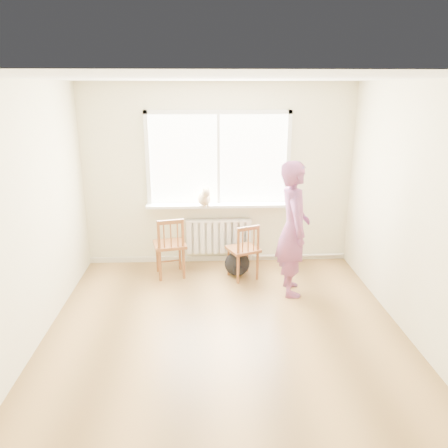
{
  "coord_description": "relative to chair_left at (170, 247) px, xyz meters",
  "views": [
    {
      "loc": [
        -0.21,
        -4.16,
        2.63
      ],
      "look_at": [
        0.04,
        1.2,
        0.93
      ],
      "focal_mm": 35.0,
      "sensor_mm": 36.0,
      "label": 1
    }
  ],
  "objects": [
    {
      "name": "floor",
      "position": [
        0.71,
        -1.67,
        -0.45
      ],
      "size": [
        4.5,
        4.5,
        0.0
      ],
      "primitive_type": "plane",
      "color": "#A97D45",
      "rests_on": "ground"
    },
    {
      "name": "ceiling",
      "position": [
        0.71,
        -1.67,
        2.25
      ],
      "size": [
        4.5,
        4.5,
        0.0
      ],
      "primitive_type": "plane",
      "rotation": [
        3.14,
        0.0,
        0.0
      ],
      "color": "white",
      "rests_on": "back_wall"
    },
    {
      "name": "back_wall",
      "position": [
        0.71,
        0.58,
        0.9
      ],
      "size": [
        4.0,
        0.01,
        2.7
      ],
      "primitive_type": "cube",
      "color": "beige",
      "rests_on": "ground"
    },
    {
      "name": "window",
      "position": [
        0.71,
        0.55,
        1.21
      ],
      "size": [
        2.12,
        0.05,
        1.42
      ],
      "color": "white",
      "rests_on": "back_wall"
    },
    {
      "name": "windowsill",
      "position": [
        0.71,
        0.47,
        0.48
      ],
      "size": [
        2.15,
        0.22,
        0.04
      ],
      "primitive_type": "cube",
      "color": "white",
      "rests_on": "back_wall"
    },
    {
      "name": "radiator",
      "position": [
        0.71,
        0.49,
        -0.01
      ],
      "size": [
        1.0,
        0.12,
        0.55
      ],
      "color": "white",
      "rests_on": "back_wall"
    },
    {
      "name": "heating_pipe",
      "position": [
        1.96,
        0.52,
        -0.37
      ],
      "size": [
        1.4,
        0.04,
        0.04
      ],
      "primitive_type": "cylinder",
      "rotation": [
        0.0,
        1.57,
        0.0
      ],
      "color": "silver",
      "rests_on": "back_wall"
    },
    {
      "name": "baseboard",
      "position": [
        0.71,
        0.56,
        -0.41
      ],
      "size": [
        4.0,
        0.03,
        0.08
      ],
      "primitive_type": "cube",
      "color": "beige",
      "rests_on": "ground"
    },
    {
      "name": "chair_left",
      "position": [
        0.0,
        0.0,
        0.0
      ],
      "size": [
        0.52,
        0.5,
        0.89
      ],
      "rotation": [
        0.0,
        0.0,
        3.35
      ],
      "color": "brown",
      "rests_on": "floor"
    },
    {
      "name": "chair_right",
      "position": [
        1.05,
        -0.12,
        -0.04
      ],
      "size": [
        0.52,
        0.51,
        0.81
      ],
      "rotation": [
        0.0,
        0.0,
        3.53
      ],
      "color": "brown",
      "rests_on": "floor"
    },
    {
      "name": "person",
      "position": [
        1.63,
        -0.56,
        0.43
      ],
      "size": [
        0.43,
        0.65,
        1.76
      ],
      "primitive_type": "imported",
      "rotation": [
        0.0,
        0.0,
        1.56
      ],
      "color": "#CA4346",
      "rests_on": "floor"
    },
    {
      "name": "cat",
      "position": [
        0.5,
        0.38,
        0.63
      ],
      "size": [
        0.25,
        0.45,
        0.31
      ],
      "rotation": [
        0.0,
        0.0,
        0.19
      ],
      "color": "#D1BA8F",
      "rests_on": "windowsill"
    },
    {
      "name": "backpack",
      "position": [
        0.95,
        -0.01,
        -0.27
      ],
      "size": [
        0.43,
        0.36,
        0.36
      ],
      "primitive_type": "ellipsoid",
      "rotation": [
        0.0,
        0.0,
        -0.29
      ],
      "color": "black",
      "rests_on": "floor"
    }
  ]
}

